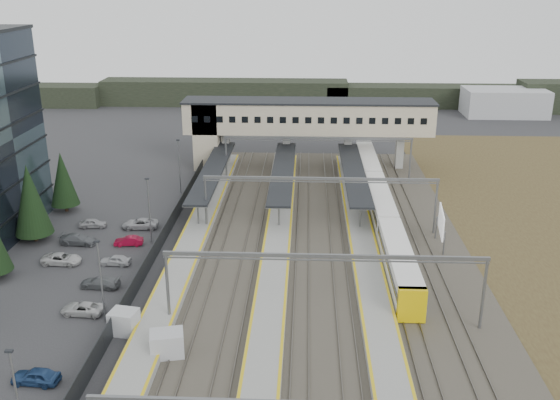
{
  "coord_description": "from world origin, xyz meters",
  "views": [
    {
      "loc": [
        10.26,
        -57.4,
        29.88
      ],
      "look_at": [
        7.11,
        14.55,
        4.0
      ],
      "focal_mm": 40.0,
      "sensor_mm": 36.0,
      "label": 1
    }
  ],
  "objects_px": {
    "relay_cabin_near": "(167,345)",
    "billboard": "(441,223)",
    "relay_cabin_far": "(124,322)",
    "footbridge": "(291,120)",
    "train": "(380,205)"
  },
  "relations": [
    {
      "from": "relay_cabin_near",
      "to": "billboard",
      "type": "xyz_separation_m",
      "value": [
        26.97,
        23.33,
        1.97
      ]
    },
    {
      "from": "train",
      "to": "billboard",
      "type": "bearing_deg",
      "value": -57.6
    },
    {
      "from": "footbridge",
      "to": "billboard",
      "type": "bearing_deg",
      "value": -60.35
    },
    {
      "from": "relay_cabin_near",
      "to": "footbridge",
      "type": "relative_size",
      "value": 0.08
    },
    {
      "from": "train",
      "to": "billboard",
      "type": "height_order",
      "value": "billboard"
    },
    {
      "from": "train",
      "to": "footbridge",
      "type": "bearing_deg",
      "value": 118.48
    },
    {
      "from": "train",
      "to": "billboard",
      "type": "xyz_separation_m",
      "value": [
        5.92,
        -9.33,
        1.26
      ]
    },
    {
      "from": "relay_cabin_near",
      "to": "billboard",
      "type": "bearing_deg",
      "value": 40.86
    },
    {
      "from": "billboard",
      "to": "relay_cabin_far",
      "type": "bearing_deg",
      "value": -147.91
    },
    {
      "from": "footbridge",
      "to": "relay_cabin_far",
      "type": "bearing_deg",
      "value": -104.46
    },
    {
      "from": "relay_cabin_near",
      "to": "relay_cabin_far",
      "type": "bearing_deg",
      "value": 142.6
    },
    {
      "from": "relay_cabin_near",
      "to": "relay_cabin_far",
      "type": "distance_m",
      "value": 5.81
    },
    {
      "from": "relay_cabin_near",
      "to": "billboard",
      "type": "height_order",
      "value": "billboard"
    },
    {
      "from": "relay_cabin_far",
      "to": "footbridge",
      "type": "xyz_separation_m",
      "value": [
        13.36,
        51.8,
        6.86
      ]
    },
    {
      "from": "relay_cabin_near",
      "to": "train",
      "type": "height_order",
      "value": "train"
    }
  ]
}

